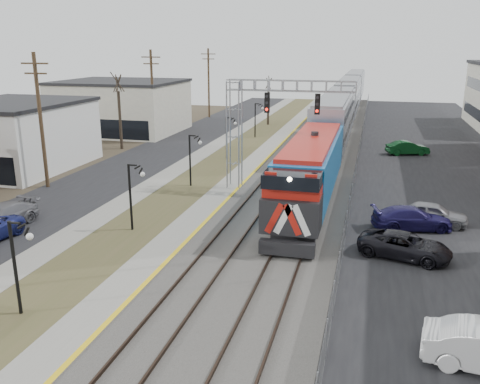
% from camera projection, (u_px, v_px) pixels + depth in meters
% --- Properties ---
extents(street_west, '(7.00, 120.00, 0.04)m').
position_uv_depth(street_west, '(141.00, 161.00, 47.41)').
color(street_west, black).
rests_on(street_west, ground).
extents(sidewalk, '(2.00, 120.00, 0.08)m').
position_uv_depth(sidewalk, '(186.00, 164.00, 46.31)').
color(sidewalk, gray).
rests_on(sidewalk, ground).
extents(grass_median, '(4.00, 120.00, 0.06)m').
position_uv_depth(grass_median, '(217.00, 166.00, 45.59)').
color(grass_median, '#444525').
rests_on(grass_median, ground).
extents(platform, '(2.00, 120.00, 0.24)m').
position_uv_depth(platform, '(250.00, 167.00, 44.84)').
color(platform, gray).
rests_on(platform, ground).
extents(ballast_bed, '(8.00, 120.00, 0.20)m').
position_uv_depth(ballast_bed, '(306.00, 170.00, 43.63)').
color(ballast_bed, '#595651').
rests_on(ballast_bed, ground).
extents(parking_lot, '(16.00, 120.00, 0.04)m').
position_uv_depth(parking_lot, '(455.00, 180.00, 40.74)').
color(parking_lot, black).
rests_on(parking_lot, ground).
extents(platform_edge, '(0.24, 120.00, 0.01)m').
position_uv_depth(platform_edge, '(260.00, 166.00, 44.59)').
color(platform_edge, gold).
rests_on(platform_edge, platform).
extents(track_near, '(1.58, 120.00, 0.15)m').
position_uv_depth(track_near, '(283.00, 167.00, 44.06)').
color(track_near, '#2D2119').
rests_on(track_near, ballast_bed).
extents(track_far, '(1.58, 120.00, 0.15)m').
position_uv_depth(track_far, '(324.00, 169.00, 43.22)').
color(track_far, '#2D2119').
rests_on(track_far, ballast_bed).
extents(train, '(3.00, 85.85, 5.33)m').
position_uv_depth(train, '(344.00, 105.00, 66.02)').
color(train, '#1463A9').
rests_on(train, ground).
extents(signal_gantry, '(9.00, 1.07, 8.15)m').
position_uv_depth(signal_gantry, '(257.00, 116.00, 36.26)').
color(signal_gantry, gray).
rests_on(signal_gantry, ground).
extents(lampposts, '(0.14, 62.14, 4.00)m').
position_uv_depth(lampposts, '(133.00, 196.00, 29.51)').
color(lampposts, black).
rests_on(lampposts, ground).
extents(utility_poles, '(0.28, 80.28, 10.00)m').
position_uv_depth(utility_poles, '(41.00, 122.00, 37.46)').
color(utility_poles, '#4C3823').
rests_on(utility_poles, ground).
extents(fence, '(0.04, 120.00, 1.60)m').
position_uv_depth(fence, '(357.00, 165.00, 42.41)').
color(fence, gray).
rests_on(fence, ground).
extents(bare_trees, '(12.30, 42.30, 5.95)m').
position_uv_depth(bare_trees, '(146.00, 126.00, 50.58)').
color(bare_trees, '#382D23').
rests_on(bare_trees, ground).
extents(car_lot_c, '(4.99, 3.21, 1.28)m').
position_uv_depth(car_lot_c, '(405.00, 246.00, 25.77)').
color(car_lot_c, black).
rests_on(car_lot_c, ground).
extents(car_lot_d, '(4.93, 2.92, 1.34)m').
position_uv_depth(car_lot_d, '(412.00, 219.00, 29.76)').
color(car_lot_d, '#1B154B').
rests_on(car_lot_d, ground).
extents(car_lot_e, '(4.12, 1.95, 1.36)m').
position_uv_depth(car_lot_e, '(433.00, 214.00, 30.52)').
color(car_lot_e, gray).
rests_on(car_lot_e, ground).
extents(car_lot_f, '(4.33, 2.61, 1.35)m').
position_uv_depth(car_lot_f, '(407.00, 148.00, 50.00)').
color(car_lot_f, '#0D411B').
rests_on(car_lot_f, ground).
extents(car_street_b, '(2.63, 5.06, 1.40)m').
position_uv_depth(car_street_b, '(0.00, 218.00, 29.84)').
color(car_street_b, slate).
rests_on(car_street_b, ground).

